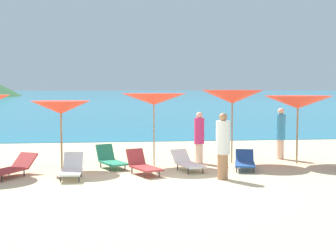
{
  "coord_description": "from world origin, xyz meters",
  "views": [
    {
      "loc": [
        -1.19,
        -11.96,
        2.45
      ],
      "look_at": [
        0.62,
        3.46,
        1.2
      ],
      "focal_mm": 50.64,
      "sensor_mm": 36.0,
      "label": 1
    }
  ],
  "objects_px": {
    "umbrella_2": "(154,99)",
    "beachgoer_2": "(281,132)",
    "lounge_chair_5": "(187,162)",
    "beachgoer_0": "(223,145)",
    "lounge_chair_1": "(245,162)",
    "lounge_chair_4": "(72,168)",
    "lounge_chair_3": "(143,165)",
    "lounge_chair_6": "(11,168)",
    "umbrella_3": "(232,97)",
    "umbrella_1": "(61,108)",
    "beachgoer_1": "(199,136)",
    "lounge_chair_7": "(111,159)",
    "umbrella_4": "(298,102)"
  },
  "relations": [
    {
      "from": "umbrella_4",
      "to": "lounge_chair_4",
      "type": "height_order",
      "value": "umbrella_4"
    },
    {
      "from": "umbrella_4",
      "to": "lounge_chair_5",
      "type": "bearing_deg",
      "value": -166.18
    },
    {
      "from": "lounge_chair_5",
      "to": "umbrella_3",
      "type": "bearing_deg",
      "value": 22.31
    },
    {
      "from": "lounge_chair_4",
      "to": "beachgoer_1",
      "type": "xyz_separation_m",
      "value": [
        3.91,
        2.11,
        0.61
      ]
    },
    {
      "from": "umbrella_1",
      "to": "lounge_chair_6",
      "type": "distance_m",
      "value": 2.34
    },
    {
      "from": "umbrella_2",
      "to": "beachgoer_2",
      "type": "bearing_deg",
      "value": 10.84
    },
    {
      "from": "lounge_chair_6",
      "to": "lounge_chair_1",
      "type": "bearing_deg",
      "value": 32.04
    },
    {
      "from": "lounge_chair_1",
      "to": "beachgoer_1",
      "type": "distance_m",
      "value": 1.89
    },
    {
      "from": "lounge_chair_5",
      "to": "lounge_chair_1",
      "type": "bearing_deg",
      "value": -17.21
    },
    {
      "from": "lounge_chair_1",
      "to": "beachgoer_0",
      "type": "distance_m",
      "value": 1.86
    },
    {
      "from": "umbrella_3",
      "to": "umbrella_4",
      "type": "distance_m",
      "value": 2.11
    },
    {
      "from": "beachgoer_0",
      "to": "beachgoer_2",
      "type": "relative_size",
      "value": 1.02
    },
    {
      "from": "umbrella_4",
      "to": "beachgoer_1",
      "type": "distance_m",
      "value": 3.36
    },
    {
      "from": "umbrella_3",
      "to": "lounge_chair_3",
      "type": "relative_size",
      "value": 1.63
    },
    {
      "from": "lounge_chair_3",
      "to": "lounge_chair_6",
      "type": "height_order",
      "value": "lounge_chair_3"
    },
    {
      "from": "umbrella_1",
      "to": "beachgoer_0",
      "type": "bearing_deg",
      "value": -25.6
    },
    {
      "from": "umbrella_1",
      "to": "lounge_chair_7",
      "type": "distance_m",
      "value": 2.17
    },
    {
      "from": "lounge_chair_5",
      "to": "lounge_chair_7",
      "type": "height_order",
      "value": "lounge_chair_7"
    },
    {
      "from": "lounge_chair_3",
      "to": "lounge_chair_6",
      "type": "bearing_deg",
      "value": 157.02
    },
    {
      "from": "beachgoer_2",
      "to": "lounge_chair_6",
      "type": "bearing_deg",
      "value": -17.88
    },
    {
      "from": "lounge_chair_5",
      "to": "lounge_chair_6",
      "type": "xyz_separation_m",
      "value": [
        -5.0,
        -0.45,
        0.01
      ]
    },
    {
      "from": "beachgoer_0",
      "to": "beachgoer_2",
      "type": "height_order",
      "value": "beachgoer_0"
    },
    {
      "from": "lounge_chair_5",
      "to": "beachgoer_1",
      "type": "distance_m",
      "value": 1.58
    },
    {
      "from": "umbrella_3",
      "to": "lounge_chair_3",
      "type": "distance_m",
      "value": 3.99
    },
    {
      "from": "umbrella_2",
      "to": "lounge_chair_7",
      "type": "xyz_separation_m",
      "value": [
        -1.37,
        -0.35,
        -1.83
      ]
    },
    {
      "from": "umbrella_2",
      "to": "beachgoer_2",
      "type": "distance_m",
      "value": 4.68
    },
    {
      "from": "umbrella_2",
      "to": "lounge_chair_4",
      "type": "distance_m",
      "value": 3.55
    },
    {
      "from": "umbrella_2",
      "to": "umbrella_4",
      "type": "bearing_deg",
      "value": -1.76
    },
    {
      "from": "lounge_chair_4",
      "to": "beachgoer_1",
      "type": "bearing_deg",
      "value": 28.86
    },
    {
      "from": "beachgoer_1",
      "to": "umbrella_4",
      "type": "bearing_deg",
      "value": -124.36
    },
    {
      "from": "lounge_chair_6",
      "to": "umbrella_2",
      "type": "bearing_deg",
      "value": 48.96
    },
    {
      "from": "lounge_chair_3",
      "to": "lounge_chair_4",
      "type": "distance_m",
      "value": 1.99
    },
    {
      "from": "umbrella_1",
      "to": "lounge_chair_5",
      "type": "relative_size",
      "value": 1.31
    },
    {
      "from": "umbrella_1",
      "to": "lounge_chair_5",
      "type": "height_order",
      "value": "umbrella_1"
    },
    {
      "from": "lounge_chair_1",
      "to": "lounge_chair_7",
      "type": "bearing_deg",
      "value": -176.24
    },
    {
      "from": "lounge_chair_5",
      "to": "beachgoer_0",
      "type": "xyz_separation_m",
      "value": [
        0.73,
        -1.45,
        0.69
      ]
    },
    {
      "from": "lounge_chair_3",
      "to": "beachgoer_1",
      "type": "distance_m",
      "value": 2.71
    },
    {
      "from": "lounge_chair_5",
      "to": "umbrella_1",
      "type": "bearing_deg",
      "value": 154.02
    },
    {
      "from": "lounge_chair_3",
      "to": "lounge_chair_6",
      "type": "xyz_separation_m",
      "value": [
        -3.64,
        0.01,
        -0.02
      ]
    },
    {
      "from": "beachgoer_0",
      "to": "beachgoer_1",
      "type": "distance_m",
      "value": 2.77
    },
    {
      "from": "umbrella_2",
      "to": "lounge_chair_3",
      "type": "relative_size",
      "value": 1.56
    },
    {
      "from": "umbrella_2",
      "to": "umbrella_3",
      "type": "bearing_deg",
      "value": 5.33
    },
    {
      "from": "lounge_chair_1",
      "to": "lounge_chair_7",
      "type": "relative_size",
      "value": 1.06
    },
    {
      "from": "beachgoer_1",
      "to": "umbrella_1",
      "type": "bearing_deg",
      "value": 70.9
    },
    {
      "from": "umbrella_3",
      "to": "lounge_chair_4",
      "type": "distance_m",
      "value": 5.74
    },
    {
      "from": "umbrella_2",
      "to": "lounge_chair_5",
      "type": "relative_size",
      "value": 1.45
    },
    {
      "from": "umbrella_2",
      "to": "umbrella_3",
      "type": "height_order",
      "value": "umbrella_3"
    },
    {
      "from": "umbrella_3",
      "to": "lounge_chair_7",
      "type": "xyz_separation_m",
      "value": [
        -3.95,
        -0.59,
        -1.9
      ]
    },
    {
      "from": "lounge_chair_7",
      "to": "umbrella_2",
      "type": "bearing_deg",
      "value": -9.12
    },
    {
      "from": "lounge_chair_1",
      "to": "lounge_chair_4",
      "type": "height_order",
      "value": "lounge_chair_4"
    }
  ]
}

